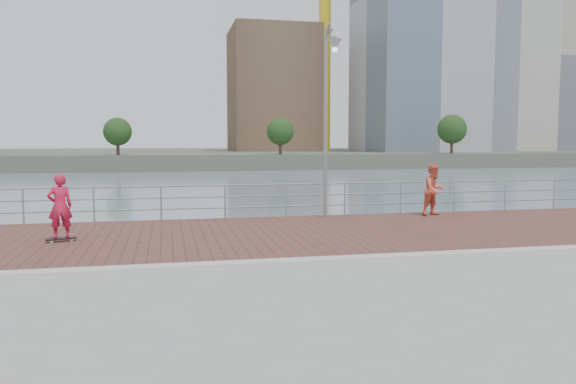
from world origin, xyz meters
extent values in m
plane|color=slate|center=(0.00, 0.00, -2.00)|extent=(400.00, 400.00, 0.00)
cube|color=brown|center=(0.00, 3.60, 0.01)|extent=(40.00, 6.80, 0.02)
cube|color=#B7B5AD|center=(0.00, 0.00, 0.03)|extent=(40.00, 0.40, 0.06)
cube|color=#4C5142|center=(0.00, 122.50, -0.75)|extent=(320.00, 95.00, 2.50)
cylinder|color=#8C9EA8|center=(-7.18, 7.00, 0.55)|extent=(0.06, 0.06, 1.10)
cylinder|color=#8C9EA8|center=(-5.13, 7.00, 0.55)|extent=(0.06, 0.06, 1.10)
cylinder|color=#8C9EA8|center=(-3.08, 7.00, 0.55)|extent=(0.06, 0.06, 1.10)
cylinder|color=#8C9EA8|center=(-1.03, 7.00, 0.55)|extent=(0.06, 0.06, 1.10)
cylinder|color=#8C9EA8|center=(1.03, 7.00, 0.55)|extent=(0.06, 0.06, 1.10)
cylinder|color=#8C9EA8|center=(3.08, 7.00, 0.55)|extent=(0.06, 0.06, 1.10)
cylinder|color=#8C9EA8|center=(5.13, 7.00, 0.55)|extent=(0.06, 0.06, 1.10)
cylinder|color=#8C9EA8|center=(7.18, 7.00, 0.55)|extent=(0.06, 0.06, 1.10)
cylinder|color=#8C9EA8|center=(9.24, 7.00, 0.55)|extent=(0.06, 0.06, 1.10)
cylinder|color=#8C9EA8|center=(11.29, 7.00, 0.55)|extent=(0.06, 0.06, 1.10)
cylinder|color=#8C9EA8|center=(0.00, 7.00, 1.10)|extent=(39.00, 0.05, 0.05)
cylinder|color=#8C9EA8|center=(0.00, 7.00, 0.73)|extent=(39.00, 0.05, 0.05)
cylinder|color=#8C9EA8|center=(0.00, 7.00, 0.36)|extent=(39.00, 0.05, 0.05)
cylinder|color=gray|center=(2.23, 6.50, 2.97)|extent=(0.12, 0.12, 5.93)
cylinder|color=gray|center=(2.23, 6.01, 5.93)|extent=(0.07, 0.99, 0.07)
cone|color=#B2B2AD|center=(2.23, 5.51, 5.73)|extent=(0.44, 0.44, 0.35)
cube|color=black|center=(-5.51, 3.51, 0.09)|extent=(0.76, 0.41, 0.03)
cylinder|color=beige|center=(-5.71, 3.37, 0.05)|extent=(0.07, 0.05, 0.06)
cylinder|color=beige|center=(-5.27, 3.52, 0.05)|extent=(0.07, 0.05, 0.06)
cylinder|color=beige|center=(-5.76, 3.50, 0.05)|extent=(0.07, 0.05, 0.06)
cylinder|color=beige|center=(-5.31, 3.64, 0.05)|extent=(0.07, 0.05, 0.06)
imported|color=red|center=(-5.51, 3.51, 0.92)|extent=(0.68, 0.55, 1.62)
imported|color=#E66343|center=(5.98, 6.15, 0.89)|extent=(1.01, 0.88, 1.75)
cube|color=gold|center=(30.00, 104.00, 25.50)|extent=(2.00, 2.00, 50.00)
cube|color=brown|center=(20.00, 110.00, 13.62)|extent=(18.00, 18.00, 26.24)
cube|color=#B2ADA3|center=(72.00, 108.00, 33.74)|extent=(20.00, 20.00, 66.47)
cube|color=#ADA38E|center=(95.00, 115.00, 22.58)|extent=(24.00, 22.00, 44.15)
cylinder|color=#473323|center=(-10.00, 77.00, 2.14)|extent=(0.50, 0.50, 3.28)
sphere|color=#193814|center=(-10.00, 77.00, 4.02)|extent=(4.22, 4.22, 4.22)
cylinder|color=#473323|center=(15.00, 77.00, 2.20)|extent=(0.50, 0.50, 3.40)
sphere|color=#193814|center=(15.00, 77.00, 4.14)|extent=(4.37, 4.37, 4.37)
cylinder|color=#473323|center=(45.00, 77.00, 2.43)|extent=(0.50, 0.50, 3.86)
sphere|color=#193814|center=(45.00, 77.00, 4.64)|extent=(4.97, 4.97, 4.97)
camera|label=1|loc=(-2.89, -11.31, 2.52)|focal=35.00mm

